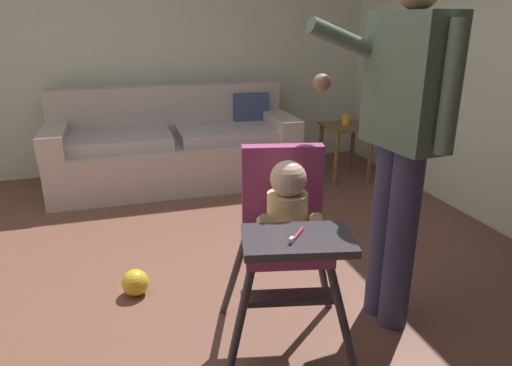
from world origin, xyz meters
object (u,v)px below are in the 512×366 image
Objects in this scene: couch at (175,147)px; sippy_cup at (346,120)px; high_chair at (286,221)px; adult_standing at (402,137)px; side_table at (346,140)px; toy_ball at (135,283)px.

couch is 21.71× the size of sippy_cup.
high_chair is 9.29× the size of sippy_cup.
high_chair is 0.56× the size of adult_standing.
high_chair is 2.50m from sippy_cup.
sippy_cup is at bearing 180.00° from side_table.
couch is 1.31× the size of adult_standing.
high_chair is 2.52m from side_table.
side_table is (1.37, 2.10, -0.25)m from high_chair.
couch is at bearing 166.49° from side_table.
high_chair reaches higher than side_table.
adult_standing is 2.27m from side_table.
couch reaches higher than toy_ball.
side_table is at bearing -0.00° from sippy_cup.
couch is 14.79× the size of toy_ball.
adult_standing reaches higher than sippy_cup.
adult_standing is at bearing -111.01° from sippy_cup.
adult_standing is 11.33× the size of toy_ball.
sippy_cup is (1.35, 2.10, -0.06)m from high_chair.
toy_ball is 1.47× the size of sippy_cup.
adult_standing is at bearing 107.82° from high_chair.
high_chair reaches higher than couch.
high_chair is 0.65m from adult_standing.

